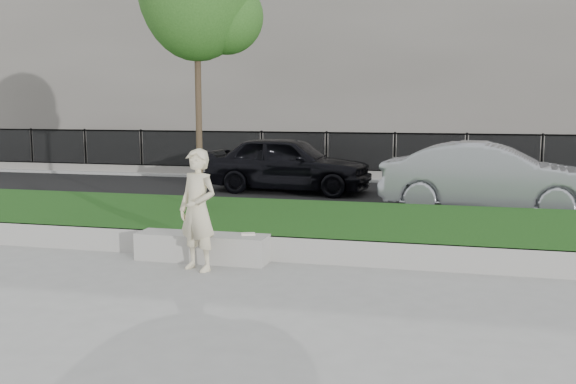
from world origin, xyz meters
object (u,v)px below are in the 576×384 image
(man, at_px, (198,210))
(book, at_px, (248,234))
(car_silver, at_px, (490,178))
(car_dark, at_px, (288,164))
(stone_bench, at_px, (202,247))

(man, relative_size, book, 8.47)
(man, height_order, car_silver, man)
(book, relative_size, car_silver, 0.04)
(car_dark, bearing_deg, man, -170.73)
(book, height_order, car_dark, car_dark)
(book, bearing_deg, car_silver, 33.87)
(book, height_order, car_silver, car_silver)
(man, bearing_deg, book, 69.87)
(stone_bench, height_order, book, book)
(stone_bench, relative_size, man, 1.16)
(stone_bench, distance_m, car_dark, 8.03)
(book, xyz_separation_m, car_dark, (-1.31, 7.87, 0.39))
(stone_bench, relative_size, book, 9.86)
(stone_bench, height_order, man, man)
(stone_bench, bearing_deg, book, 8.48)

